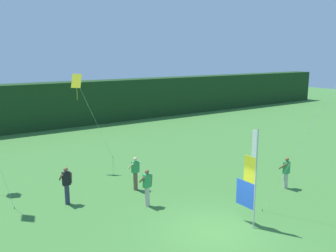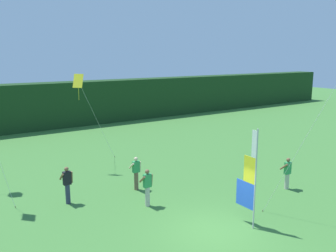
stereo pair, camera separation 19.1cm
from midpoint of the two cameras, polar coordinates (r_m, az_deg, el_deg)
ground_plane at (r=14.96m, az=6.77°, el=-16.24°), size 120.00×120.00×0.00m
distant_treeline at (r=35.68m, az=-19.98°, el=2.97°), size 80.00×2.40×4.28m
banner_flag at (r=14.91m, az=12.50°, el=-8.29°), size 0.06×1.03×4.11m
person_near_banner at (r=18.68m, az=-5.50°, el=-7.35°), size 0.55×0.48×1.75m
person_mid_field at (r=17.56m, az=-16.10°, el=-8.92°), size 0.55×0.48×1.80m
person_far_left at (r=16.72m, az=-3.67°, el=-9.58°), size 0.55×0.48×1.77m
person_far_right at (r=19.77m, az=17.98°, el=-6.95°), size 0.55×0.48×1.67m
kite_yellow_diamond_1 at (r=21.83m, az=-14.28°, el=6.25°), size 3.11×1.62×5.78m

